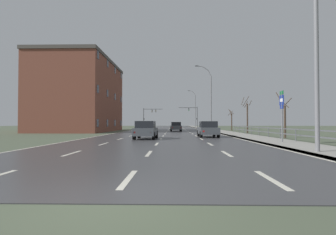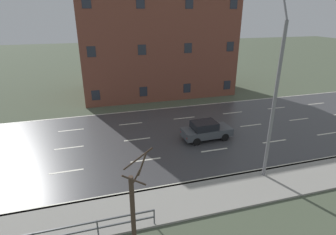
# 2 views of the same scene
# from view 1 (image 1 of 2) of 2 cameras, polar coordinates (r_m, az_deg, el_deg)

# --- Properties ---
(ground_plane) EXTENTS (160.00, 160.00, 0.12)m
(ground_plane) POSITION_cam_1_polar(r_m,az_deg,el_deg) (52.54, 0.04, -2.79)
(ground_plane) COLOR #4C5642
(road_asphalt_strip) EXTENTS (14.00, 120.00, 0.03)m
(road_asphalt_strip) POSITION_cam_1_polar(r_m,az_deg,el_deg) (64.53, 0.27, -2.43)
(road_asphalt_strip) COLOR #3D3D3F
(road_asphalt_strip) RESTS_ON ground
(sidewalk_right) EXTENTS (3.00, 120.00, 0.12)m
(sidewalk_right) POSITION_cam_1_polar(r_m,az_deg,el_deg) (64.93, 7.73, -2.37)
(sidewalk_right) COLOR gray
(sidewalk_right) RESTS_ON ground
(guardrail) EXTENTS (0.07, 29.89, 1.00)m
(guardrail) POSITION_cam_1_polar(r_m,az_deg,el_deg) (24.72, 21.96, -2.72)
(guardrail) COLOR #515459
(guardrail) RESTS_ON ground
(street_lamp_foreground) EXTENTS (2.71, 0.24, 11.06)m
(street_lamp_foreground) POSITION_cam_1_polar(r_m,az_deg,el_deg) (14.15, 28.76, 15.33)
(street_lamp_foreground) COLOR slate
(street_lamp_foreground) RESTS_ON ground
(street_lamp_midground) EXTENTS (2.87, 0.24, 11.46)m
(street_lamp_midground) POSITION_cam_1_polar(r_m,az_deg,el_deg) (46.45, 9.07, 3.97)
(street_lamp_midground) COLOR slate
(street_lamp_midground) RESTS_ON ground
(street_lamp_distant) EXTENTS (2.30, 0.24, 11.28)m
(street_lamp_distant) POSITION_cam_1_polar(r_m,az_deg,el_deg) (80.00, 5.82, 1.78)
(street_lamp_distant) COLOR slate
(street_lamp_distant) RESTS_ON ground
(highway_sign) EXTENTS (0.09, 0.68, 3.59)m
(highway_sign) POSITION_cam_1_polar(r_m,az_deg,el_deg) (19.28, 23.41, 1.57)
(highway_sign) COLOR slate
(highway_sign) RESTS_ON ground
(traffic_signal_right) EXTENTS (5.47, 0.36, 6.11)m
(traffic_signal_right) POSITION_cam_1_polar(r_m,az_deg,el_deg) (76.66, 5.58, 0.79)
(traffic_signal_right) COLOR #38383A
(traffic_signal_right) RESTS_ON ground
(traffic_signal_left) EXTENTS (5.73, 0.36, 5.80)m
(traffic_signal_left) POSITION_cam_1_polar(r_m,az_deg,el_deg) (78.70, -4.24, 0.72)
(traffic_signal_left) COLOR #38383A
(traffic_signal_left) RESTS_ON ground
(car_far_left) EXTENTS (1.85, 4.11, 1.57)m
(car_far_left) POSITION_cam_1_polar(r_m,az_deg,el_deg) (26.30, 8.64, -2.49)
(car_far_left) COLOR #474C51
(car_far_left) RESTS_ON ground
(car_near_left) EXTENTS (1.98, 4.17, 1.57)m
(car_near_left) POSITION_cam_1_polar(r_m,az_deg,el_deg) (44.45, 1.72, -1.97)
(car_near_left) COLOR #474C51
(car_near_left) RESTS_ON ground
(car_near_right) EXTENTS (1.92, 4.15, 1.57)m
(car_near_right) POSITION_cam_1_polar(r_m,az_deg,el_deg) (23.10, -4.81, -2.68)
(car_near_right) COLOR #474C51
(car_near_right) RESTS_ON ground
(brick_building) EXTENTS (10.63, 18.76, 11.91)m
(brick_building) POSITION_cam_1_polar(r_m,az_deg,el_deg) (46.95, -18.35, 4.44)
(brick_building) COLOR brown
(brick_building) RESTS_ON ground
(bare_tree_near) EXTENTS (1.36, 1.42, 4.36)m
(bare_tree_near) POSITION_cam_1_polar(r_m,az_deg,el_deg) (27.12, 23.92, -0.26)
(bare_tree_near) COLOR #423328
(bare_tree_near) RESTS_ON ground
(bare_tree_mid) EXTENTS (1.39, 1.34, 5.19)m
(bare_tree_mid) POSITION_cam_1_polar(r_m,az_deg,el_deg) (38.26, 16.75, 0.29)
(bare_tree_mid) COLOR #423328
(bare_tree_mid) RESTS_ON ground
(bare_tree_far) EXTENTS (1.03, 1.38, 4.01)m
(bare_tree_far) POSITION_cam_1_polar(r_m,az_deg,el_deg) (50.67, 13.57, -0.62)
(bare_tree_far) COLOR #423328
(bare_tree_far) RESTS_ON ground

